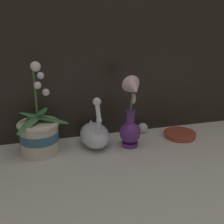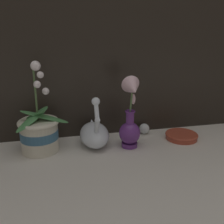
{
  "view_description": "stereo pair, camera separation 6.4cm",
  "coord_description": "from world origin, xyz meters",
  "px_view_note": "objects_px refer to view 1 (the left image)",
  "views": [
    {
      "loc": [
        -0.31,
        -0.92,
        0.5
      ],
      "look_at": [
        -0.02,
        0.11,
        0.15
      ],
      "focal_mm": 42.0,
      "sensor_mm": 36.0,
      "label": 1
    },
    {
      "loc": [
        -0.25,
        -0.94,
        0.5
      ],
      "look_at": [
        -0.02,
        0.11,
        0.15
      ],
      "focal_mm": 42.0,
      "sensor_mm": 36.0,
      "label": 2
    }
  ],
  "objects_px": {
    "orchid_potted_plant": "(39,133)",
    "swan_figurine": "(94,134)",
    "amber_dish": "(180,134)",
    "blue_vase": "(131,120)",
    "glass_sphere": "(143,128)"
  },
  "relations": [
    {
      "from": "blue_vase",
      "to": "amber_dish",
      "type": "relative_size",
      "value": 2.09
    },
    {
      "from": "swan_figurine",
      "to": "amber_dish",
      "type": "bearing_deg",
      "value": -3.2
    },
    {
      "from": "swan_figurine",
      "to": "orchid_potted_plant",
      "type": "bearing_deg",
      "value": -178.42
    },
    {
      "from": "swan_figurine",
      "to": "amber_dish",
      "type": "relative_size",
      "value": 1.55
    },
    {
      "from": "swan_figurine",
      "to": "blue_vase",
      "type": "height_order",
      "value": "blue_vase"
    },
    {
      "from": "glass_sphere",
      "to": "orchid_potted_plant",
      "type": "bearing_deg",
      "value": -170.76
    },
    {
      "from": "orchid_potted_plant",
      "to": "amber_dish",
      "type": "relative_size",
      "value": 2.5
    },
    {
      "from": "swan_figurine",
      "to": "glass_sphere",
      "type": "xyz_separation_m",
      "value": [
        0.26,
        0.07,
        -0.03
      ]
    },
    {
      "from": "swan_figurine",
      "to": "blue_vase",
      "type": "bearing_deg",
      "value": -22.05
    },
    {
      "from": "orchid_potted_plant",
      "to": "swan_figurine",
      "type": "xyz_separation_m",
      "value": [
        0.23,
        0.01,
        -0.03
      ]
    },
    {
      "from": "swan_figurine",
      "to": "blue_vase",
      "type": "relative_size",
      "value": 0.75
    },
    {
      "from": "glass_sphere",
      "to": "blue_vase",
      "type": "bearing_deg",
      "value": -129.78
    },
    {
      "from": "orchid_potted_plant",
      "to": "glass_sphere",
      "type": "relative_size",
      "value": 7.41
    },
    {
      "from": "swan_figurine",
      "to": "glass_sphere",
      "type": "height_order",
      "value": "swan_figurine"
    },
    {
      "from": "swan_figurine",
      "to": "amber_dish",
      "type": "distance_m",
      "value": 0.41
    }
  ]
}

